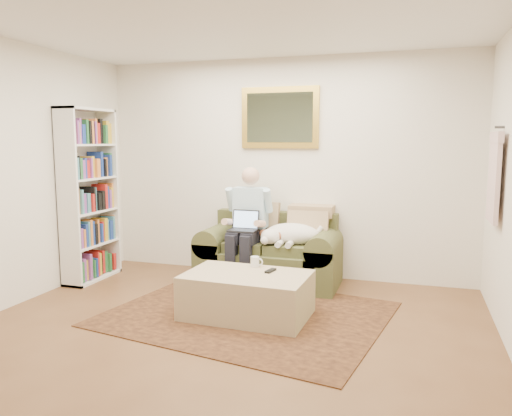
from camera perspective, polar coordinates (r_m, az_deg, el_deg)
The scene contains 12 objects.
room_shell at distance 3.98m, azimuth -4.63°, elevation 2.90°, with size 4.51×5.00×2.61m.
rug at distance 4.82m, azimuth -1.00°, elevation -12.00°, with size 2.47×1.98×0.01m, color black.
sofa at distance 5.76m, azimuth 1.57°, elevation -5.93°, with size 1.58×0.81×0.95m.
seated_man at distance 5.61m, azimuth -1.15°, elevation -2.19°, with size 0.52×0.75×1.33m, color #8CC4D8, non-canonical shape.
laptop at distance 5.55m, azimuth -1.36°, elevation -1.96°, with size 0.31×0.24×0.22m.
sleeping_dog at distance 5.54m, azimuth 4.19°, elevation -2.97°, with size 0.65×0.41×0.24m, color white, non-canonical shape.
ottoman at distance 4.70m, azimuth -1.04°, elevation -9.94°, with size 1.13×0.72×0.41m, color tan.
coffee_mug at distance 4.88m, azimuth -0.12°, elevation -6.15°, with size 0.08×0.08×0.10m, color white.
tv_remote at distance 4.71m, azimuth 1.67°, elevation -7.17°, with size 0.05×0.15×0.02m, color black.
bookshelf at distance 6.13m, azimuth -18.53°, elevation 1.40°, with size 0.28×0.80×2.00m, color white, non-canonical shape.
wall_mirror at distance 6.00m, azimuth 2.73°, elevation 10.28°, with size 0.94×0.04×0.72m.
hanging_shirt at distance 4.97m, azimuth 25.59°, elevation 3.71°, with size 0.06×0.52×0.90m, color beige, non-canonical shape.
Camera 1 is at (1.50, -3.32, 1.63)m, focal length 35.00 mm.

